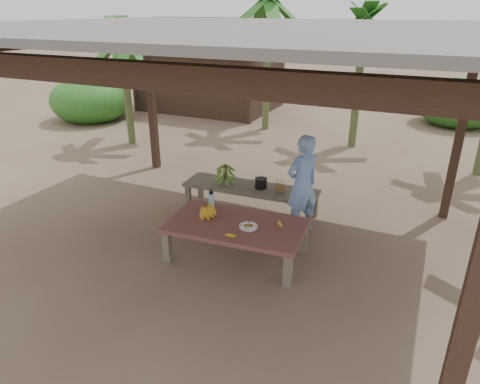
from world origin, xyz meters
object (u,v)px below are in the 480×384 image
at_px(ripe_banana_bunch, 205,210).
at_px(woman, 302,185).
at_px(water_flask, 211,201).
at_px(plate, 248,227).
at_px(work_table, 236,228).
at_px(cooking_pot, 261,183).
at_px(bench, 250,190).

xyz_separation_m(ripe_banana_bunch, woman, (1.05, 1.03, 0.16)).
distance_m(water_flask, woman, 1.35).
bearing_deg(plate, work_table, 167.36).
bearing_deg(water_flask, cooking_pot, 74.66).
relative_size(ripe_banana_bunch, water_flask, 0.96).
distance_m(work_table, ripe_banana_bunch, 0.51).
bearing_deg(work_table, bench, 100.98).
bearing_deg(woman, ripe_banana_bunch, -10.92).
relative_size(ripe_banana_bunch, cooking_pot, 1.57).
height_order(work_table, ripe_banana_bunch, ripe_banana_bunch).
height_order(work_table, bench, work_table).
bearing_deg(cooking_pot, woman, -21.40).
bearing_deg(woman, cooking_pot, -76.91).
bearing_deg(plate, woman, 71.89).
bearing_deg(woman, work_table, 6.89).
bearing_deg(cooking_pot, water_flask, -105.34).
relative_size(work_table, ripe_banana_bunch, 6.40).
relative_size(cooking_pot, woman, 0.12).
distance_m(plate, water_flask, 0.78).
bearing_deg(bench, plate, -70.60).
xyz_separation_m(water_flask, woman, (1.07, 0.81, 0.12)).
bearing_deg(work_table, water_flask, 148.04).
bearing_deg(water_flask, plate, -23.44).
xyz_separation_m(bench, water_flask, (-0.13, -1.09, 0.23)).
height_order(bench, water_flask, water_flask).
bearing_deg(cooking_pot, bench, -173.28).
relative_size(plate, woman, 0.16).
bearing_deg(bench, work_table, -77.30).
xyz_separation_m(plate, water_flask, (-0.71, 0.31, 0.11)).
distance_m(ripe_banana_bunch, plate, 0.69).
height_order(ripe_banana_bunch, plate, ripe_banana_bunch).
relative_size(plate, water_flask, 0.78).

